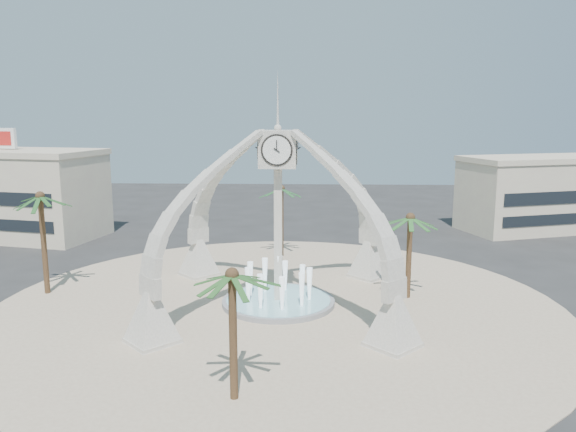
{
  "coord_description": "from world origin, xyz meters",
  "views": [
    {
      "loc": [
        2.24,
        -38.07,
        13.37
      ],
      "look_at": [
        0.6,
        2.0,
        6.07
      ],
      "focal_mm": 35.0,
      "sensor_mm": 36.0,
      "label": 1
    }
  ],
  "objects_px": {
    "clock_tower": "(278,215)",
    "fountain": "(278,301)",
    "palm_east": "(410,219)",
    "palm_west": "(40,198)",
    "palm_north": "(281,190)",
    "palm_south": "(232,277)"
  },
  "relations": [
    {
      "from": "clock_tower",
      "to": "palm_north",
      "type": "xyz_separation_m",
      "value": [
        -0.5,
        13.9,
        -0.08
      ]
    },
    {
      "from": "palm_north",
      "to": "fountain",
      "type": "bearing_deg",
      "value": -87.95
    },
    {
      "from": "fountain",
      "to": "palm_east",
      "type": "bearing_deg",
      "value": 11.42
    },
    {
      "from": "palm_east",
      "to": "palm_south",
      "type": "relative_size",
      "value": 0.99
    },
    {
      "from": "palm_west",
      "to": "palm_south",
      "type": "relative_size",
      "value": 1.19
    },
    {
      "from": "clock_tower",
      "to": "palm_south",
      "type": "bearing_deg",
      "value": -95.61
    },
    {
      "from": "palm_east",
      "to": "palm_north",
      "type": "xyz_separation_m",
      "value": [
        -9.93,
        11.99,
        0.45
      ]
    },
    {
      "from": "palm_west",
      "to": "clock_tower",
      "type": "bearing_deg",
      "value": -5.93
    },
    {
      "from": "palm_west",
      "to": "palm_south",
      "type": "distance_m",
      "value": 22.38
    },
    {
      "from": "clock_tower",
      "to": "palm_west",
      "type": "bearing_deg",
      "value": 174.07
    },
    {
      "from": "fountain",
      "to": "palm_east",
      "type": "distance_m",
      "value": 11.17
    },
    {
      "from": "fountain",
      "to": "palm_west",
      "type": "height_order",
      "value": "palm_west"
    },
    {
      "from": "clock_tower",
      "to": "palm_south",
      "type": "height_order",
      "value": "clock_tower"
    },
    {
      "from": "clock_tower",
      "to": "palm_north",
      "type": "distance_m",
      "value": 13.91
    },
    {
      "from": "clock_tower",
      "to": "fountain",
      "type": "xyz_separation_m",
      "value": [
        0.0,
        0.0,
        -6.2
      ]
    },
    {
      "from": "clock_tower",
      "to": "palm_east",
      "type": "distance_m",
      "value": 9.64
    },
    {
      "from": "clock_tower",
      "to": "palm_west",
      "type": "relative_size",
      "value": 2.17
    },
    {
      "from": "palm_north",
      "to": "palm_west",
      "type": "bearing_deg",
      "value": -144.78
    },
    {
      "from": "clock_tower",
      "to": "fountain",
      "type": "relative_size",
      "value": 2.24
    },
    {
      "from": "palm_south",
      "to": "palm_north",
      "type": "bearing_deg",
      "value": 88.27
    },
    {
      "from": "palm_east",
      "to": "palm_west",
      "type": "xyz_separation_m",
      "value": [
        -27.03,
        -0.08,
        1.36
      ]
    },
    {
      "from": "palm_east",
      "to": "clock_tower",
      "type": "bearing_deg",
      "value": -168.58
    }
  ]
}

